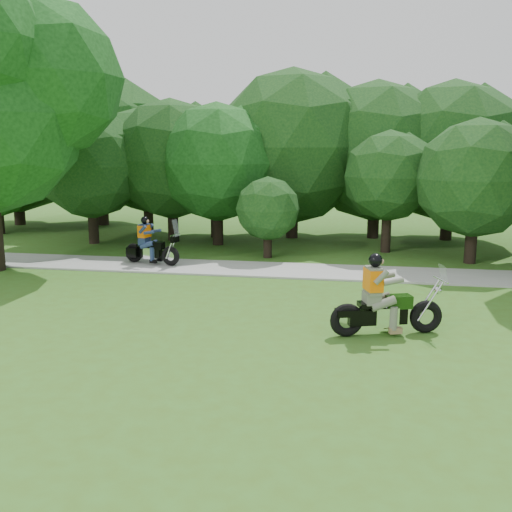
{
  "coord_description": "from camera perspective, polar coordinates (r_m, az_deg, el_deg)",
  "views": [
    {
      "loc": [
        1.19,
        -10.21,
        4.15
      ],
      "look_at": [
        -1.33,
        4.39,
        1.21
      ],
      "focal_mm": 40.0,
      "sensor_mm": 36.0,
      "label": 1
    }
  ],
  "objects": [
    {
      "name": "chopper_motorcycle",
      "position": [
        12.76,
        12.46,
        -4.83
      ],
      "size": [
        2.52,
        1.2,
        1.83
      ],
      "rotation": [
        0.0,
        0.0,
        0.31
      ],
      "color": "black",
      "rests_on": "ground"
    },
    {
      "name": "walkway",
      "position": [
        18.7,
        5.92,
        -1.54
      ],
      "size": [
        60.0,
        2.2,
        0.06
      ],
      "primitive_type": "cube",
      "color": "gray",
      "rests_on": "ground"
    },
    {
      "name": "ground",
      "position": [
        11.08,
        2.97,
        -10.76
      ],
      "size": [
        100.0,
        100.0,
        0.0
      ],
      "primitive_type": "plane",
      "color": "#3C601B",
      "rests_on": "ground"
    },
    {
      "name": "tree_line",
      "position": [
        25.18,
        2.88,
        9.98
      ],
      "size": [
        40.41,
        12.28,
        7.48
      ],
      "color": "black",
      "rests_on": "ground"
    },
    {
      "name": "touring_motorcycle",
      "position": [
        19.9,
        -10.7,
        0.93
      ],
      "size": [
        2.13,
        0.97,
        1.64
      ],
      "rotation": [
        0.0,
        0.0,
        -0.23
      ],
      "color": "black",
      "rests_on": "walkway"
    }
  ]
}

